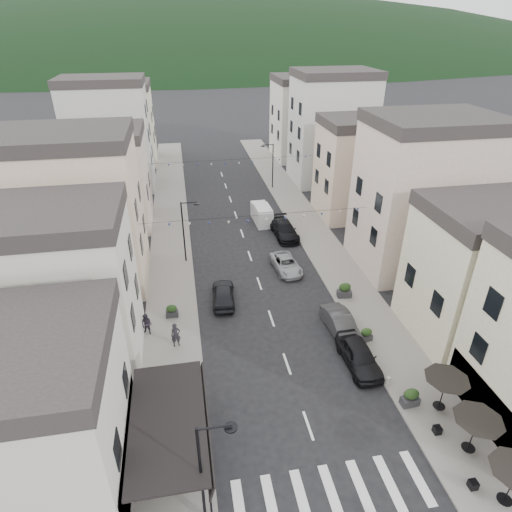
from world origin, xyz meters
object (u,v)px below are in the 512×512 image
(parked_car_a, at_px, (359,355))
(delivery_van, at_px, (262,214))
(parked_car_e, at_px, (223,294))
(parked_car_d, at_px, (284,230))
(pedestrian_a, at_px, (176,335))
(parked_car_c, at_px, (286,264))
(pedestrian_b, at_px, (147,324))
(parked_car_b, at_px, (341,324))

(parked_car_a, xyz_separation_m, delivery_van, (-1.97, 23.40, 0.20))
(parked_car_e, bearing_deg, parked_car_d, -120.62)
(parked_car_e, bearing_deg, pedestrian_a, 56.49)
(parked_car_a, bearing_deg, parked_car_d, 89.43)
(parked_car_a, relative_size, delivery_van, 1.08)
(parked_car_c, relative_size, pedestrian_b, 2.67)
(parked_car_b, xyz_separation_m, delivery_van, (-1.97, 20.02, 0.25))
(parked_car_e, xyz_separation_m, delivery_van, (5.97, 14.66, 0.25))
(parked_car_a, xyz_separation_m, parked_car_e, (-7.94, 8.75, -0.05))
(parked_car_b, distance_m, parked_car_d, 16.08)
(parked_car_b, height_order, pedestrian_b, pedestrian_b)
(parked_car_d, distance_m, delivery_van, 4.28)
(pedestrian_b, bearing_deg, parked_car_a, 2.30)
(parked_car_a, relative_size, parked_car_d, 0.88)
(parked_car_d, relative_size, parked_car_e, 1.22)
(parked_car_a, relative_size, pedestrian_a, 2.54)
(parked_car_a, relative_size, parked_car_e, 1.07)
(parked_car_b, bearing_deg, parked_car_e, 141.85)
(parked_car_a, distance_m, pedestrian_b, 14.88)
(delivery_van, relative_size, pedestrian_b, 2.55)
(parked_car_b, height_order, parked_car_d, parked_car_d)
(parked_car_b, xyz_separation_m, pedestrian_b, (-13.80, 2.19, 0.22))
(parked_car_b, relative_size, pedestrian_b, 2.69)
(parked_car_c, distance_m, pedestrian_b, 13.95)
(parked_car_d, distance_m, parked_car_e, 13.15)
(delivery_van, bearing_deg, parked_car_d, -69.58)
(pedestrian_b, bearing_deg, parked_car_d, 70.14)
(parked_car_a, distance_m, pedestrian_a, 12.40)
(parked_car_d, xyz_separation_m, pedestrian_b, (-13.48, -13.88, 0.19))
(parked_car_c, distance_m, parked_car_e, 7.29)
(delivery_van, xyz_separation_m, pedestrian_a, (-9.79, -19.49, 0.04))
(parked_car_c, bearing_deg, parked_car_d, 71.90)
(delivery_van, relative_size, pedestrian_a, 2.34)
(parked_car_c, xyz_separation_m, parked_car_e, (-6.14, -3.93, 0.12))
(parked_car_b, xyz_separation_m, parked_car_d, (-0.32, 16.07, 0.03))
(parked_car_b, xyz_separation_m, parked_car_c, (-1.80, 9.29, -0.12))
(parked_car_c, bearing_deg, parked_car_e, -153.16)
(pedestrian_b, bearing_deg, parked_car_e, 52.72)
(parked_car_b, relative_size, parked_car_e, 1.04)
(pedestrian_a, distance_m, pedestrian_b, 2.63)
(parked_car_e, bearing_deg, parked_car_c, -142.56)
(pedestrian_a, bearing_deg, delivery_van, 52.51)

